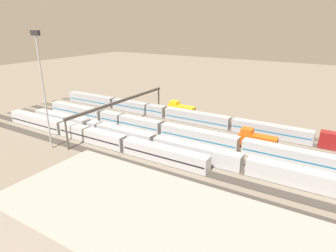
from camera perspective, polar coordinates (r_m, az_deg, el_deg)
The scene contains 18 objects.
ground_plane at distance 84.06m, azimuth 3.47°, elevation -2.77°, with size 400.00×400.00×0.00m, color #756B5B.
track_bed_0 at distance 101.10m, azimuth 8.81°, elevation 0.97°, with size 140.00×2.80×0.12m, color #4C443D.
track_bed_1 at distance 96.73m, azimuth 7.65°, elevation 0.16°, with size 140.00×2.80×0.12m, color #4C443D.
track_bed_2 at distance 92.42m, azimuth 6.39°, elevation -0.71°, with size 140.00×2.80×0.12m, color #4C443D.
track_bed_3 at distance 88.19m, azimuth 5.00°, elevation -1.68°, with size 140.00×2.80×0.12m, color #4C443D.
track_bed_4 at distance 84.04m, azimuth 3.47°, elevation -2.73°, with size 140.00×2.80×0.12m, color #3D3833.
track_bed_5 at distance 79.99m, azimuth 1.78°, elevation -3.90°, with size 140.00×2.80×0.12m, color #4C443D.
track_bed_6 at distance 76.05m, azimuth -0.09°, elevation -5.18°, with size 140.00×2.80×0.12m, color #4C443D.
track_bed_7 at distance 72.24m, azimuth -2.17°, elevation -6.59°, with size 140.00×2.80×0.12m, color #3D3833.
track_bed_8 at distance 68.59m, azimuth -4.49°, elevation -8.15°, with size 140.00×2.80×0.12m, color #3D3833.
train_on_track_1 at distance 98.51m, azimuth 4.50°, elevation 1.86°, with size 114.80×3.06×4.40m.
train_on_track_7 at distance 84.67m, azimuth -14.73°, elevation -1.79°, with size 71.40×3.06×3.80m.
train_on_track_0 at distance 105.65m, azimuth 2.54°, elevation 3.19°, with size 10.00×3.00×5.00m.
train_on_track_4 at distance 81.66m, azimuth 5.99°, elevation -2.02°, with size 119.80×3.06×3.80m.
train_on_track_6 at distance 72.24m, azimuth 4.50°, elevation -4.88°, with size 114.80×3.00×4.40m.
train_on_track_3 at distance 81.53m, azimuth 16.95°, elevation -2.72°, with size 10.00×3.00×5.00m.
light_mast_1 at distance 79.52m, azimuth -23.49°, elevation 8.63°, with size 2.80×0.70×30.25m.
signal_gantry at distance 94.26m, azimuth -9.22°, elevation 4.49°, with size 0.70×45.00×8.80m.
Camera 1 is at (-36.01, 68.95, 31.87)m, focal length 31.13 mm.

